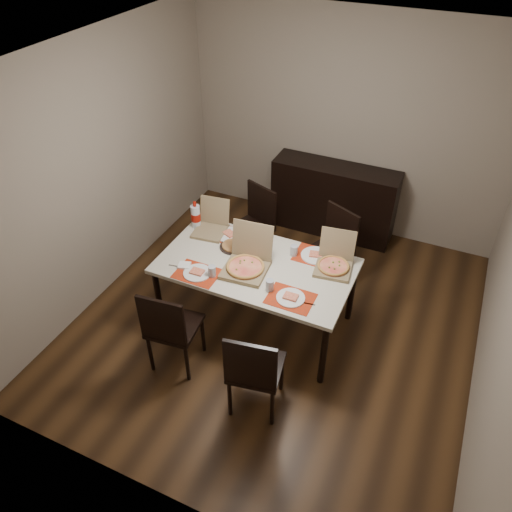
% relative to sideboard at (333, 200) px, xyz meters
% --- Properties ---
extents(ground, '(3.80, 4.00, 0.02)m').
position_rel_sideboard_xyz_m(ground, '(0.00, -1.78, -0.46)').
color(ground, '#422814').
rests_on(ground, ground).
extents(room_walls, '(3.84, 4.02, 2.62)m').
position_rel_sideboard_xyz_m(room_walls, '(0.00, -1.35, 1.28)').
color(room_walls, gray).
rests_on(room_walls, ground).
extents(sideboard, '(1.50, 0.40, 0.90)m').
position_rel_sideboard_xyz_m(sideboard, '(0.00, 0.00, 0.00)').
color(sideboard, black).
rests_on(sideboard, ground).
extents(dining_table, '(1.80, 1.00, 0.75)m').
position_rel_sideboard_xyz_m(dining_table, '(-0.19, -1.87, 0.23)').
color(dining_table, beige).
rests_on(dining_table, ground).
extents(chair_near_left, '(0.46, 0.46, 0.93)m').
position_rel_sideboard_xyz_m(chair_near_left, '(-0.63, -2.70, 0.06)').
color(chair_near_left, black).
rests_on(chair_near_left, ground).
extents(chair_near_right, '(0.49, 0.49, 0.93)m').
position_rel_sideboard_xyz_m(chair_near_right, '(0.22, -2.82, 0.06)').
color(chair_near_right, black).
rests_on(chair_near_right, ground).
extents(chair_far_left, '(0.54, 0.54, 0.93)m').
position_rel_sideboard_xyz_m(chair_far_left, '(-0.64, -0.93, 0.06)').
color(chair_far_left, black).
rests_on(chair_far_left, ground).
extents(chair_far_right, '(0.56, 0.56, 0.93)m').
position_rel_sideboard_xyz_m(chair_far_right, '(0.30, -1.00, 0.06)').
color(chair_far_right, black).
rests_on(chair_far_right, ground).
extents(setting_near_left, '(0.50, 0.30, 0.11)m').
position_rel_sideboard_xyz_m(setting_near_left, '(-0.60, -2.20, 0.32)').
color(setting_near_left, '#BA270C').
rests_on(setting_near_left, dining_table).
extents(setting_near_right, '(0.46, 0.30, 0.11)m').
position_rel_sideboard_xyz_m(setting_near_right, '(0.22, -2.16, 0.32)').
color(setting_near_right, '#BA270C').
rests_on(setting_near_right, dining_table).
extents(setting_far_left, '(0.47, 0.30, 0.11)m').
position_rel_sideboard_xyz_m(setting_far_left, '(-0.60, -1.56, 0.32)').
color(setting_far_left, '#BA270C').
rests_on(setting_far_left, dining_table).
extents(setting_far_right, '(0.47, 0.30, 0.11)m').
position_rel_sideboard_xyz_m(setting_far_right, '(0.23, -1.54, 0.32)').
color(setting_far_right, '#BA270C').
rests_on(setting_far_right, dining_table).
extents(napkin_loose, '(0.16, 0.16, 0.02)m').
position_rel_sideboard_xyz_m(napkin_loose, '(-0.21, -1.88, 0.31)').
color(napkin_loose, white).
rests_on(napkin_loose, dining_table).
extents(pizza_box_center, '(0.43, 0.47, 0.39)m').
position_rel_sideboard_xyz_m(pizza_box_center, '(-0.24, -1.97, 0.36)').
color(pizza_box_center, olive).
rests_on(pizza_box_center, dining_table).
extents(pizza_box_right, '(0.37, 0.40, 0.33)m').
position_rel_sideboard_xyz_m(pizza_box_right, '(0.48, -1.62, 0.35)').
color(pizza_box_right, olive).
rests_on(pizza_box_right, dining_table).
extents(pizza_box_left, '(0.35, 0.38, 0.31)m').
position_rel_sideboard_xyz_m(pizza_box_left, '(-0.83, -1.56, 0.36)').
color(pizza_box_left, olive).
rests_on(pizza_box_left, dining_table).
extents(faina_plate, '(0.26, 0.26, 0.03)m').
position_rel_sideboard_xyz_m(faina_plate, '(-0.50, -1.72, 0.31)').
color(faina_plate, black).
rests_on(faina_plate, dining_table).
extents(dip_bowl, '(0.14, 0.14, 0.03)m').
position_rel_sideboard_xyz_m(dip_bowl, '(-0.16, -1.72, 0.31)').
color(dip_bowl, white).
rests_on(dip_bowl, dining_table).
extents(soda_bottle, '(0.10, 0.10, 0.29)m').
position_rel_sideboard_xyz_m(soda_bottle, '(-1.00, -1.56, 0.42)').
color(soda_bottle, silver).
rests_on(soda_bottle, dining_table).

